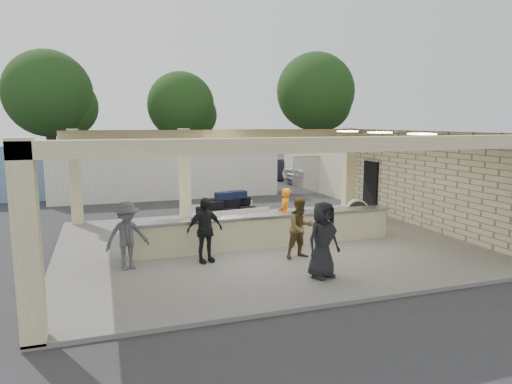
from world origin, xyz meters
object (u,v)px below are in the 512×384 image
object	(u,v)px
passenger_d	(323,240)
car_white_a	(324,171)
passenger_b	(205,230)
baggage_handler	(285,213)
baggage_counter	(267,231)
car_white_b	(356,169)
luggage_cart	(228,210)
container_white	(167,173)
passenger_c	(127,236)
car_dark	(285,170)
passenger_a	(301,228)
drum_fan	(357,211)

from	to	relation	value
passenger_d	car_white_a	distance (m)	18.12
passenger_b	baggage_handler	bearing A→B (deg)	15.94
baggage_counter	car_white_b	world-z (taller)	car_white_b
car_white_a	baggage_handler	bearing A→B (deg)	132.52
luggage_cart	container_white	world-z (taller)	container_white
passenger_d	luggage_cart	bearing A→B (deg)	84.33
baggage_handler	passenger_b	xyz separation A→B (m)	(-2.98, -1.71, 0.06)
passenger_c	car_dark	size ratio (longest dim) A/B	0.42
baggage_counter	passenger_a	xyz separation A→B (m)	(0.49, -1.38, 0.36)
car_white_b	drum_fan	bearing A→B (deg)	142.40
baggage_handler	drum_fan	bearing A→B (deg)	140.18
passenger_a	container_white	world-z (taller)	container_white
car_white_a	passenger_c	bearing A→B (deg)	122.43
passenger_b	passenger_d	xyz separation A→B (m)	(2.41, -2.08, 0.05)
car_white_a	luggage_cart	bearing A→B (deg)	124.47
passenger_b	container_white	size ratio (longest dim) A/B	0.16
drum_fan	passenger_c	size ratio (longest dim) A/B	0.53
car_white_b	car_dark	world-z (taller)	car_white_b
luggage_cart	car_dark	distance (m)	14.90
passenger_d	car_white_b	xyz separation A→B (m)	(10.78, 16.44, -0.28)
car_dark	passenger_b	bearing A→B (deg)	-165.47
passenger_c	car_white_a	size ratio (longest dim) A/B	0.34
luggage_cart	passenger_b	distance (m)	3.43
passenger_c	container_white	world-z (taller)	container_white
passenger_b	car_dark	world-z (taller)	passenger_b
drum_fan	passenger_a	distance (m)	4.85
baggage_handler	passenger_b	size ratio (longest dim) A/B	0.93
passenger_a	passenger_b	bearing A→B (deg)	161.08
baggage_handler	container_white	bearing A→B (deg)	-133.39
passenger_d	car_dark	xyz separation A→B (m)	(6.51, 18.08, -0.33)
drum_fan	passenger_a	xyz separation A→B (m)	(-3.67, -3.15, 0.35)
car_white_a	car_white_b	world-z (taller)	car_white_b
baggage_counter	drum_fan	bearing A→B (deg)	23.13
passenger_c	baggage_handler	bearing A→B (deg)	1.85
car_white_b	container_white	size ratio (longest dim) A/B	0.42
baggage_counter	car_dark	distance (m)	16.58
passenger_d	container_white	size ratio (longest dim) A/B	0.17
drum_fan	car_white_a	bearing A→B (deg)	84.33
passenger_c	passenger_d	bearing A→B (deg)	-42.53
car_white_b	baggage_counter	bearing A→B (deg)	133.63
passenger_b	passenger_c	xyz separation A→B (m)	(-1.98, 0.05, -0.01)
baggage_handler	car_white_b	xyz separation A→B (m)	(10.21, 12.66, -0.17)
baggage_counter	container_white	bearing A→B (deg)	97.53
baggage_counter	baggage_handler	world-z (taller)	baggage_handler
passenger_a	passenger_c	bearing A→B (deg)	164.93
passenger_d	passenger_c	bearing A→B (deg)	138.24
baggage_handler	container_white	size ratio (longest dim) A/B	0.14
passenger_c	car_dark	xyz separation A→B (m)	(10.90, 15.95, -0.27)
baggage_handler	passenger_a	size ratio (longest dim) A/B	0.95
baggage_counter	luggage_cart	xyz separation A→B (m)	(-0.59, 2.19, 0.25)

